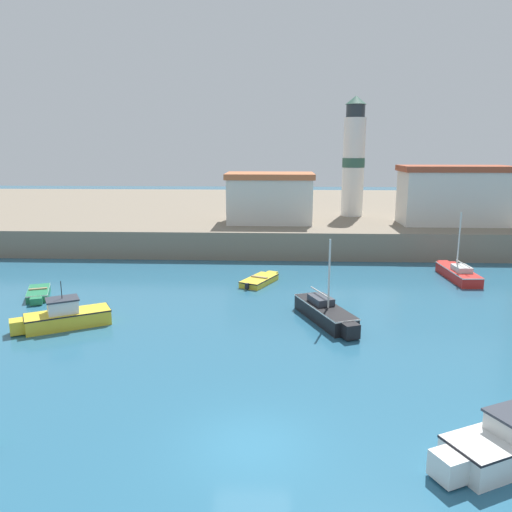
% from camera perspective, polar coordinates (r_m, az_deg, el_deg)
% --- Properties ---
extents(ground_plane, '(200.00, 200.00, 0.00)m').
position_cam_1_polar(ground_plane, '(16.33, -0.57, -20.92)').
color(ground_plane, '#28607F').
extents(quay_seawall, '(120.00, 40.00, 2.26)m').
position_cam_1_polar(quay_seawall, '(59.40, 1.81, 4.85)').
color(quay_seawall, gray).
rests_on(quay_seawall, ground).
extents(motorboat_yellow_0, '(4.69, 3.31, 2.42)m').
position_cam_1_polar(motorboat_yellow_0, '(27.19, -21.04, -6.48)').
color(motorboat_yellow_0, yellow).
rests_on(motorboat_yellow_0, ground).
extents(dinghy_yellow_3, '(2.60, 3.86, 0.49)m').
position_cam_1_polar(dinghy_yellow_3, '(33.39, 0.47, -2.75)').
color(dinghy_yellow_3, yellow).
rests_on(dinghy_yellow_3, ground).
extents(sailboat_black_4, '(3.06, 5.45, 4.43)m').
position_cam_1_polar(sailboat_black_4, '(26.46, 7.95, -6.38)').
color(sailboat_black_4, black).
rests_on(sailboat_black_4, ground).
extents(dinghy_green_5, '(2.14, 3.42, 0.54)m').
position_cam_1_polar(dinghy_green_5, '(33.06, -23.62, -3.92)').
color(dinghy_green_5, '#237A4C').
rests_on(dinghy_green_5, ground).
extents(sailboat_red_6, '(1.64, 5.55, 4.60)m').
position_cam_1_polar(sailboat_red_6, '(37.12, 22.06, -1.79)').
color(sailboat_red_6, red).
rests_on(sailboat_red_6, ground).
extents(lighthouse, '(2.15, 2.15, 11.37)m').
position_cam_1_polar(lighthouse, '(49.91, 11.09, 10.81)').
color(lighthouse, silver).
rests_on(lighthouse, quay_seawall).
extents(harbor_shed_near_wharf, '(9.34, 4.29, 5.09)m').
position_cam_1_polar(harbor_shed_near_wharf, '(46.95, 21.63, 6.50)').
color(harbor_shed_near_wharf, silver).
rests_on(harbor_shed_near_wharf, quay_seawall).
extents(harbor_shed_mid_row, '(7.76, 5.00, 4.40)m').
position_cam_1_polar(harbor_shed_mid_row, '(44.95, 1.58, 6.70)').
color(harbor_shed_mid_row, silver).
rests_on(harbor_shed_mid_row, quay_seawall).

